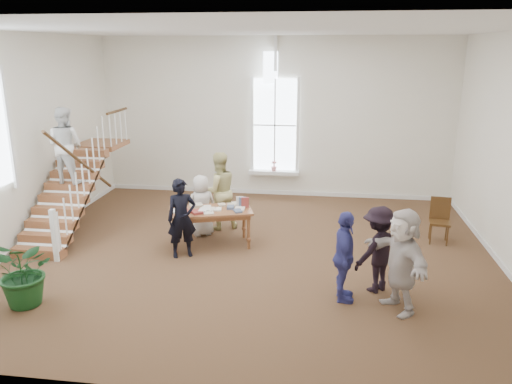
# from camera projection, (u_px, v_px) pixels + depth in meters

# --- Properties ---
(ground) EXTENTS (10.00, 10.00, 0.00)m
(ground) POSITION_uv_depth(u_px,v_px,m) (252.00, 253.00, 10.52)
(ground) COLOR #4D381E
(ground) RESTS_ON ground
(room_shell) EXTENTS (10.49, 10.00, 10.00)m
(room_shell) POSITION_uv_depth(u_px,v_px,m) (274.00, 182.00, 14.59)
(room_shell) COLOR silver
(room_shell) RESTS_ON ground
(staircase) EXTENTS (1.10, 4.10, 2.92)m
(staircase) POSITION_uv_depth(u_px,v_px,m) (69.00, 164.00, 11.36)
(staircase) COLOR brown
(staircase) RESTS_ON ground
(library_table) EXTENTS (1.93, 1.36, 0.88)m
(library_table) POSITION_uv_depth(u_px,v_px,m) (210.00, 213.00, 10.74)
(library_table) COLOR brown
(library_table) RESTS_ON ground
(police_officer) EXTENTS (0.72, 0.63, 1.65)m
(police_officer) POSITION_uv_depth(u_px,v_px,m) (182.00, 218.00, 10.15)
(police_officer) COLOR black
(police_officer) RESTS_ON ground
(elderly_woman) EXTENTS (0.83, 0.76, 1.42)m
(elderly_woman) POSITION_uv_depth(u_px,v_px,m) (202.00, 206.00, 11.36)
(elderly_woman) COLOR beige
(elderly_woman) RESTS_ON ground
(person_yellow) EXTENTS (1.13, 1.05, 1.85)m
(person_yellow) POSITION_uv_depth(u_px,v_px,m) (219.00, 191.00, 11.74)
(person_yellow) COLOR #CBC37F
(person_yellow) RESTS_ON ground
(woman_cluster_a) EXTENTS (0.40, 0.94, 1.59)m
(woman_cluster_a) POSITION_uv_depth(u_px,v_px,m) (344.00, 257.00, 8.35)
(woman_cluster_a) COLOR #383988
(woman_cluster_a) RESTS_ON ground
(woman_cluster_b) EXTENTS (1.13, 1.11, 1.56)m
(woman_cluster_b) POSITION_uv_depth(u_px,v_px,m) (378.00, 249.00, 8.70)
(woman_cluster_b) COLOR black
(woman_cluster_b) RESTS_ON ground
(woman_cluster_c) EXTENTS (1.17, 1.68, 1.75)m
(woman_cluster_c) POSITION_uv_depth(u_px,v_px,m) (401.00, 260.00, 8.02)
(woman_cluster_c) COLOR beige
(woman_cluster_c) RESTS_ON ground
(floor_plant) EXTENTS (1.32, 1.22, 1.21)m
(floor_plant) POSITION_uv_depth(u_px,v_px,m) (25.00, 272.00, 8.23)
(floor_plant) COLOR #133E18
(floor_plant) RESTS_ON ground
(side_chair) EXTENTS (0.49, 0.49, 1.00)m
(side_chair) POSITION_uv_depth(u_px,v_px,m) (440.00, 217.00, 11.03)
(side_chair) COLOR #35220E
(side_chair) RESTS_ON ground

